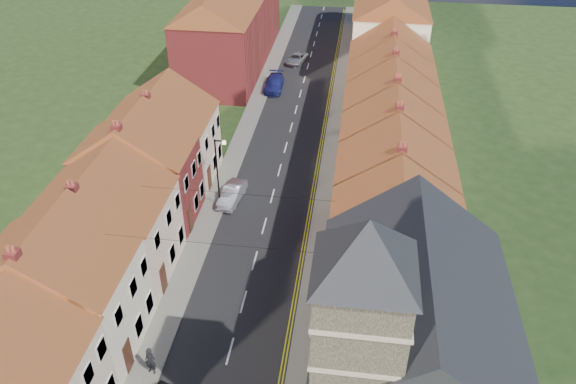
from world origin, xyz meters
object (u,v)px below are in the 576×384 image
at_px(church, 405,335).
at_px(pedestrian_right, 315,302).
at_px(car_distant, 297,58).
at_px(pedestrian_left, 150,361).
at_px(car_mid, 232,194).
at_px(car_far, 274,83).
at_px(lamppost, 218,169).

bearing_deg(church, pedestrian_right, 126.51).
height_order(car_distant, pedestrian_left, pedestrian_left).
height_order(church, car_mid, church).
bearing_deg(car_far, pedestrian_right, -78.68).
bearing_deg(pedestrian_left, lamppost, 104.04).
bearing_deg(lamppost, car_mid, 53.84).
relative_size(car_mid, car_far, 0.82).
xyz_separation_m(church, lamppost, (-13.17, 16.68, -2.34)).
relative_size(church, pedestrian_left, 8.27).
distance_m(church, pedestrian_left, 14.19).
xyz_separation_m(car_mid, car_far, (0.04, 21.89, 0.05)).
relative_size(car_mid, pedestrian_left, 2.15).
xyz_separation_m(lamppost, car_far, (0.74, 22.84, -2.84)).
relative_size(car_far, pedestrian_left, 2.61).
distance_m(lamppost, car_distant, 31.25).
bearing_deg(pedestrian_right, lamppost, -32.20).
distance_m(car_mid, car_far, 21.89).
bearing_deg(car_distant, lamppost, -79.16).
xyz_separation_m(lamppost, pedestrian_right, (8.47, -10.32, -2.59)).
relative_size(lamppost, car_mid, 1.52).
bearing_deg(lamppost, car_far, 88.15).
distance_m(car_far, pedestrian_left, 38.93).
height_order(church, car_distant, church).
bearing_deg(car_mid, pedestrian_left, -85.33).
relative_size(church, pedestrian_right, 9.15).
xyz_separation_m(car_far, car_distant, (1.57, 8.18, -0.14)).
height_order(car_mid, car_distant, car_mid).
relative_size(lamppost, pedestrian_left, 3.26).
distance_m(lamppost, car_far, 23.03).
distance_m(car_mid, pedestrian_left, 17.06).
distance_m(lamppost, pedestrian_right, 13.60).
xyz_separation_m(car_far, pedestrian_right, (7.73, -33.16, 0.25)).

